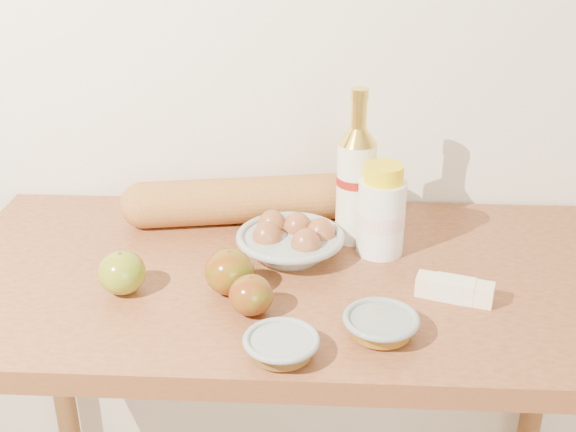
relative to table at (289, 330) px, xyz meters
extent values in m
cube|color=silver|center=(0.00, 0.33, 0.52)|extent=(3.50, 0.02, 2.60)
cube|color=#9F5C33|center=(0.00, 0.00, 0.10)|extent=(1.20, 0.60, 0.04)
cylinder|color=brown|center=(-0.55, 0.25, -0.35)|extent=(0.05, 0.05, 0.86)
cylinder|color=brown|center=(0.55, 0.25, -0.35)|extent=(0.05, 0.05, 0.86)
cylinder|color=white|center=(0.12, 0.13, 0.22)|extent=(0.07, 0.07, 0.19)
cylinder|color=maroon|center=(0.12, 0.13, 0.24)|extent=(0.08, 0.08, 0.02)
cone|color=gold|center=(0.12, 0.13, 0.33)|extent=(0.07, 0.07, 0.03)
cylinder|color=gold|center=(0.12, 0.13, 0.37)|extent=(0.03, 0.03, 0.05)
cylinder|color=gold|center=(0.12, 0.13, 0.40)|extent=(0.03, 0.03, 0.02)
cylinder|color=white|center=(0.16, 0.08, 0.19)|extent=(0.11, 0.11, 0.14)
cylinder|color=#F6D5CE|center=(0.16, 0.08, 0.19)|extent=(0.11, 0.11, 0.03)
cylinder|color=yellow|center=(0.16, 0.08, 0.28)|extent=(0.09, 0.09, 0.03)
torus|color=#96A49E|center=(0.00, 0.06, 0.16)|extent=(0.25, 0.25, 0.01)
ellipsoid|color=brown|center=(-0.04, 0.05, 0.16)|extent=(0.07, 0.07, 0.07)
ellipsoid|color=brown|center=(0.03, 0.03, 0.16)|extent=(0.07, 0.07, 0.07)
ellipsoid|color=brown|center=(0.01, 0.09, 0.16)|extent=(0.07, 0.07, 0.07)
ellipsoid|color=brown|center=(-0.04, 0.10, 0.16)|extent=(0.07, 0.07, 0.07)
ellipsoid|color=brown|center=(0.05, 0.07, 0.16)|extent=(0.07, 0.07, 0.07)
cylinder|color=#C6833C|center=(-0.07, 0.20, 0.17)|extent=(0.46, 0.17, 0.09)
sphere|color=#C6833C|center=(-0.29, 0.16, 0.17)|extent=(0.10, 0.10, 0.09)
sphere|color=#C6833C|center=(0.16, 0.24, 0.17)|extent=(0.10, 0.10, 0.09)
ellipsoid|color=olive|center=(-0.27, -0.08, 0.16)|extent=(0.09, 0.09, 0.07)
cylinder|color=#4D3019|center=(-0.27, -0.08, 0.19)|extent=(0.01, 0.01, 0.01)
ellipsoid|color=maroon|center=(-0.05, -0.13, 0.16)|extent=(0.07, 0.07, 0.06)
cylinder|color=#50311A|center=(-0.05, -0.13, 0.18)|extent=(0.01, 0.01, 0.01)
ellipsoid|color=#981508|center=(-0.09, -0.07, 0.16)|extent=(0.08, 0.08, 0.08)
cylinder|color=#533B1B|center=(-0.09, -0.07, 0.19)|extent=(0.01, 0.01, 0.01)
torus|color=gray|center=(0.00, -0.24, 0.15)|extent=(0.14, 0.14, 0.01)
cylinder|color=brown|center=(0.00, -0.24, 0.14)|extent=(0.11, 0.11, 0.02)
torus|color=gray|center=(0.15, -0.18, 0.15)|extent=(0.14, 0.14, 0.01)
cylinder|color=brown|center=(0.15, -0.18, 0.14)|extent=(0.11, 0.11, 0.02)
cube|color=#FAF3C2|center=(0.27, -0.07, 0.14)|extent=(0.13, 0.07, 0.03)
cube|color=white|center=(0.27, -0.07, 0.14)|extent=(0.07, 0.05, 0.04)
camera|label=1|loc=(0.06, -1.09, 0.75)|focal=45.00mm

